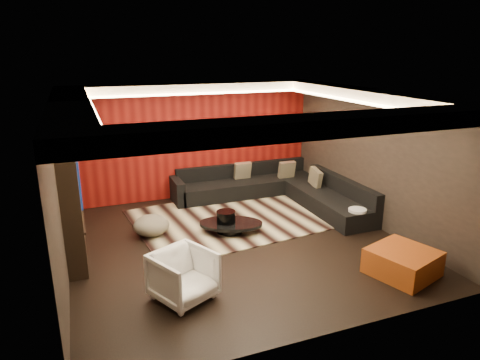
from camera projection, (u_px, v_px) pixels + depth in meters
name	position (u px, v px, depth m)	size (l,w,h in m)	color
floor	(237.00, 243.00, 8.19)	(6.00, 6.00, 0.02)	black
ceiling	(236.00, 94.00, 7.36)	(6.00, 6.00, 0.02)	silver
wall_back	(193.00, 141.00, 10.46)	(6.00, 0.02, 2.80)	black
wall_left	(58.00, 191.00, 6.74)	(0.02, 6.00, 2.80)	black
wall_right	(373.00, 158.00, 8.81)	(0.02, 6.00, 2.80)	black
red_feature_wall	(194.00, 141.00, 10.42)	(5.98, 0.05, 2.78)	#6B0C0A
soffit_back	(195.00, 88.00, 9.80)	(6.00, 0.60, 0.22)	silver
soffit_front	(318.00, 126.00, 4.99)	(6.00, 0.60, 0.22)	silver
soffit_left	(70.00, 108.00, 6.46)	(0.60, 4.80, 0.22)	silver
soffit_right	(366.00, 95.00, 8.33)	(0.60, 4.80, 0.22)	silver
cove_back	(199.00, 94.00, 9.53)	(4.80, 0.08, 0.04)	#FFD899
cove_front	(303.00, 129.00, 5.32)	(4.80, 0.08, 0.04)	#FFD899
cove_left	(94.00, 113.00, 6.61)	(0.08, 4.80, 0.04)	#FFD899
cove_right	(351.00, 100.00, 8.24)	(0.08, 4.80, 0.04)	#FFD899
tv_surround	(71.00, 196.00, 7.41)	(0.30, 2.00, 2.20)	black
tv_screen	(78.00, 176.00, 7.37)	(0.04, 1.30, 0.80)	black
tv_shelf	(83.00, 217.00, 7.59)	(0.04, 1.60, 0.04)	black
rug	(230.00, 218.00, 9.34)	(4.00, 3.00, 0.02)	#C1B68D
coffee_table	(231.00, 227.00, 8.58)	(1.26, 1.26, 0.21)	black
drum_stool	(226.00, 222.00, 8.55)	(0.38, 0.38, 0.45)	black
striped_pouf	(151.00, 225.00, 8.45)	(0.70, 0.70, 0.39)	beige
white_side_table	(357.00, 219.00, 8.71)	(0.36, 0.36, 0.45)	silver
orange_ottoman	(403.00, 262.00, 6.99)	(0.95, 0.95, 0.42)	#A73715
armchair	(184.00, 276.00, 6.24)	(0.79, 0.82, 0.74)	white
sectional_sofa	(276.00, 191.00, 10.37)	(3.65, 3.50, 0.75)	black
throw_pillows	(281.00, 172.00, 10.60)	(1.66, 1.56, 0.50)	#C9BA93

